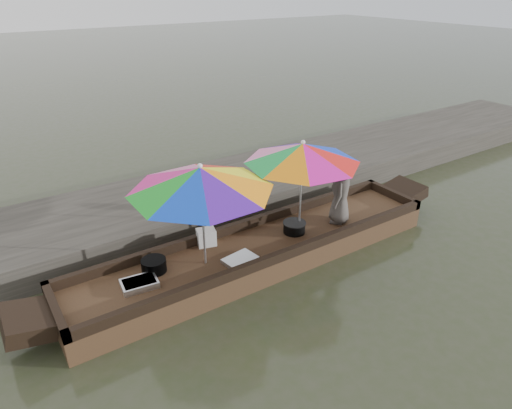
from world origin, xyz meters
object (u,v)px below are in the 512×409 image
vendor (341,192)px  umbrella_stern (301,187)px  cooking_pot (154,265)px  umbrella_bow (203,216)px  tray_crayfish (139,284)px  supply_bag (206,237)px  boat_hull (259,253)px  tray_scallop (240,260)px  charcoal_grill (294,228)px

vendor → umbrella_stern: umbrella_stern is taller
cooking_pot → umbrella_bow: 1.00m
umbrella_bow → umbrella_stern: same height
tray_crayfish → supply_bag: bearing=20.0°
cooking_pot → vendor: 3.24m
boat_hull → tray_scallop: size_ratio=12.90×
cooking_pot → supply_bag: 0.98m
boat_hull → umbrella_stern: bearing=0.0°
tray_scallop → vendor: size_ratio=0.44×
cooking_pot → charcoal_grill: 2.34m
tray_crayfish → boat_hull: bearing=0.3°
boat_hull → umbrella_stern: umbrella_stern is taller
tray_scallop → umbrella_bow: size_ratio=0.24×
boat_hull → supply_bag: size_ratio=21.99×
charcoal_grill → supply_bag: (-1.37, 0.45, 0.05)m
boat_hull → cooking_pot: 1.69m
umbrella_bow → tray_crayfish: bearing=-179.5°
boat_hull → supply_bag: (-0.69, 0.45, 0.30)m
charcoal_grill → umbrella_bow: bearing=179.9°
boat_hull → tray_crayfish: size_ratio=12.90×
supply_bag → tray_scallop: bearing=-75.5°
vendor → charcoal_grill: bearing=-49.5°
tray_scallop → supply_bag: size_ratio=1.70×
tray_crayfish → tray_scallop: (1.45, -0.24, -0.01)m
boat_hull → charcoal_grill: size_ratio=17.32×
supply_bag → vendor: size_ratio=0.26×
charcoal_grill → umbrella_stern: umbrella_stern is taller
supply_bag → umbrella_bow: (-0.26, -0.45, 0.65)m
supply_bag → vendor: (2.24, -0.57, 0.41)m
umbrella_stern → tray_crayfish: bearing=-179.8°
supply_bag → cooking_pot: bearing=-166.8°
umbrella_bow → supply_bag: bearing=60.1°
tray_scallop → umbrella_stern: bearing=10.9°
cooking_pot → charcoal_grill: size_ratio=0.99×
cooking_pot → umbrella_stern: 2.54m
boat_hull → umbrella_stern: size_ratio=3.42×
cooking_pot → tray_scallop: (1.14, -0.47, -0.06)m
tray_scallop → charcoal_grill: (1.19, 0.25, 0.05)m
boat_hull → umbrella_stern: (0.78, 0.00, 0.95)m
tray_crayfish → supply_bag: 1.35m
vendor → supply_bag: bearing=-56.0°
vendor → umbrella_stern: (-0.76, 0.12, 0.23)m
tray_crayfish → charcoal_grill: size_ratio=1.34×
boat_hull → supply_bag: bearing=147.0°
boat_hull → umbrella_bow: 1.34m
umbrella_stern → supply_bag: bearing=163.0°
boat_hull → vendor: size_ratio=5.65×
supply_bag → umbrella_bow: umbrella_bow is taller
charcoal_grill → umbrella_stern: bearing=2.3°
tray_scallop → charcoal_grill: charcoal_grill is taller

